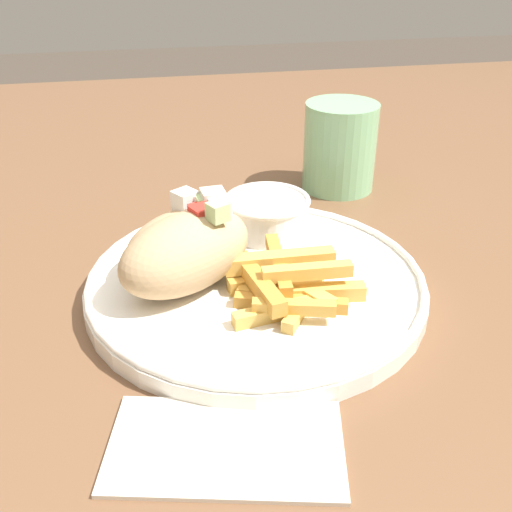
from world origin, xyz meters
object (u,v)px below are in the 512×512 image
at_px(pita_sandwich_far, 185,240).
at_px(water_glass, 339,151).
at_px(sauce_ramekin, 267,212).
at_px(plate, 256,283).
at_px(pita_sandwich_near, 187,251).
at_px(fries_pile, 287,285).

height_order(pita_sandwich_far, water_glass, water_glass).
relative_size(pita_sandwich_far, water_glass, 1.34).
bearing_deg(sauce_ramekin, water_glass, 47.78).
xyz_separation_m(plate, sauce_ramekin, (0.03, 0.08, 0.02)).
bearing_deg(pita_sandwich_far, sauce_ramekin, -8.44).
distance_m(pita_sandwich_near, pita_sandwich_far, 0.03).
xyz_separation_m(plate, pita_sandwich_near, (-0.05, 0.00, 0.03)).
distance_m(plate, pita_sandwich_near, 0.06).
distance_m(pita_sandwich_near, water_glass, 0.26).
xyz_separation_m(plate, water_glass, (0.13, 0.19, 0.03)).
xyz_separation_m(pita_sandwich_near, sauce_ramekin, (0.08, 0.07, -0.01)).
relative_size(pita_sandwich_near, pita_sandwich_far, 1.07).
bearing_deg(sauce_ramekin, pita_sandwich_near, -135.87).
relative_size(pita_sandwich_far, fries_pile, 1.11).
bearing_deg(pita_sandwich_far, pita_sandwich_near, -132.35).
distance_m(plate, water_glass, 0.23).
xyz_separation_m(pita_sandwich_far, fries_pile, (0.07, -0.06, -0.01)).
distance_m(pita_sandwich_far, fries_pile, 0.09).
xyz_separation_m(pita_sandwich_near, water_glass, (0.18, 0.19, -0.00)).
height_order(sauce_ramekin, water_glass, water_glass).
xyz_separation_m(fries_pile, water_glass, (0.11, 0.22, 0.02)).
relative_size(plate, pita_sandwich_near, 1.99).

